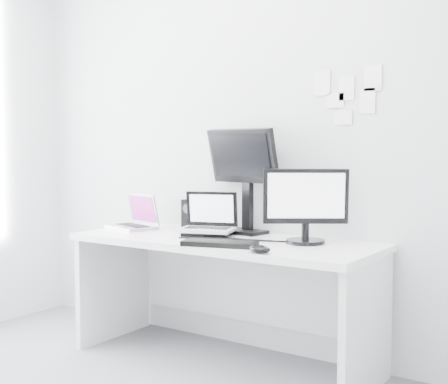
{
  "coord_description": "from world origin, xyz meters",
  "views": [
    {
      "loc": [
        1.93,
        -1.6,
        1.24
      ],
      "look_at": [
        0.02,
        1.23,
        1.0
      ],
      "focal_mm": 48.39,
      "sensor_mm": 36.0,
      "label": 1
    }
  ],
  "objects": [
    {
      "name": "wall_note_1",
      "position": [
        0.6,
        1.59,
        1.58
      ],
      "size": [
        0.09,
        0.0,
        0.13
      ],
      "primitive_type": "cube",
      "color": "white",
      "rests_on": "back_wall"
    },
    {
      "name": "wall_note_5",
      "position": [
        0.53,
        1.59,
        1.52
      ],
      "size": [
        0.1,
        0.0,
        0.08
      ],
      "primitive_type": "cube",
      "color": "white",
      "rests_on": "back_wall"
    },
    {
      "name": "mouse",
      "position": [
        0.43,
        0.94,
        0.75
      ],
      "size": [
        0.13,
        0.1,
        0.04
      ],
      "primitive_type": "ellipsoid",
      "rotation": [
        0.0,
        0.0,
        -0.17
      ],
      "color": "black",
      "rests_on": "desk"
    },
    {
      "name": "rear_monitor",
      "position": [
        -0.01,
        1.49,
        1.06
      ],
      "size": [
        0.5,
        0.23,
        0.65
      ],
      "primitive_type": "cube",
      "rotation": [
        0.0,
        0.0,
        -0.12
      ],
      "color": "black",
      "rests_on": "desk"
    },
    {
      "name": "back_wall",
      "position": [
        0.0,
        1.6,
        1.35
      ],
      "size": [
        3.6,
        0.0,
        3.6
      ],
      "primitive_type": "plane",
      "rotation": [
        1.57,
        0.0,
        0.0
      ],
      "color": "silver",
      "rests_on": "ground"
    },
    {
      "name": "dell_laptop",
      "position": [
        -0.14,
        1.29,
        0.86
      ],
      "size": [
        0.38,
        0.33,
        0.27
      ],
      "primitive_type": "cube",
      "rotation": [
        0.0,
        0.0,
        0.32
      ],
      "color": "silver",
      "rests_on": "desk"
    },
    {
      "name": "wall_note_2",
      "position": [
        0.75,
        1.59,
        1.63
      ],
      "size": [
        0.1,
        0.0,
        0.14
      ],
      "primitive_type": "cube",
      "color": "white",
      "rests_on": "back_wall"
    },
    {
      "name": "desk",
      "position": [
        0.0,
        1.25,
        0.36
      ],
      "size": [
        1.8,
        0.7,
        0.73
      ],
      "primitive_type": "cube",
      "color": "white",
      "rests_on": "ground"
    },
    {
      "name": "wall_note_3",
      "position": [
        0.58,
        1.59,
        1.42
      ],
      "size": [
        0.11,
        0.0,
        0.08
      ],
      "primitive_type": "cube",
      "color": "white",
      "rests_on": "back_wall"
    },
    {
      "name": "keyboard",
      "position": [
        0.14,
        1.01,
        0.74
      ],
      "size": [
        0.42,
        0.25,
        0.03
      ],
      "primitive_type": "cube",
      "rotation": [
        0.0,
        0.0,
        0.28
      ],
      "color": "black",
      "rests_on": "desk"
    },
    {
      "name": "wall_note_0",
      "position": [
        0.45,
        1.59,
        1.62
      ],
      "size": [
        0.1,
        0.0,
        0.14
      ],
      "primitive_type": "cube",
      "color": "white",
      "rests_on": "back_wall"
    },
    {
      "name": "macbook",
      "position": [
        -0.74,
        1.27,
        0.85
      ],
      "size": [
        0.37,
        0.32,
        0.24
      ],
      "primitive_type": "cube",
      "rotation": [
        0.0,
        0.0,
        -0.27
      ],
      "color": "#AAAAAF",
      "rests_on": "desk"
    },
    {
      "name": "wall_note_4",
      "position": [
        0.72,
        1.59,
        1.51
      ],
      "size": [
        0.09,
        0.0,
        0.14
      ],
      "primitive_type": "cube",
      "color": "white",
      "rests_on": "back_wall"
    },
    {
      "name": "samsung_monitor",
      "position": [
        0.48,
        1.35,
        0.94
      ],
      "size": [
        0.5,
        0.43,
        0.42
      ],
      "primitive_type": "cube",
      "rotation": [
        0.0,
        0.0,
        0.59
      ],
      "color": "black",
      "rests_on": "desk"
    },
    {
      "name": "speaker",
      "position": [
        -0.42,
        1.5,
        0.82
      ],
      "size": [
        0.11,
        0.11,
        0.19
      ],
      "primitive_type": "cube",
      "rotation": [
        0.0,
        0.0,
        -0.21
      ],
      "color": "black",
      "rests_on": "desk"
    }
  ]
}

